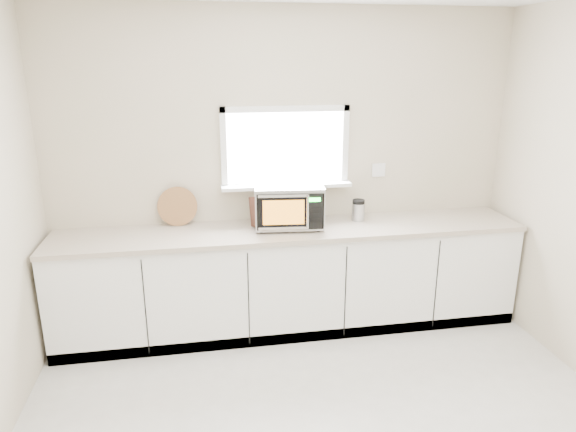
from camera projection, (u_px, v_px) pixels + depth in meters
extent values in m
cube|color=beige|center=(285.00, 170.00, 4.45)|extent=(4.00, 0.02, 2.70)
cube|color=white|center=(285.00, 147.00, 4.38)|extent=(1.00, 0.02, 0.60)
cube|color=white|center=(287.00, 186.00, 4.41)|extent=(1.12, 0.16, 0.03)
cube|color=white|center=(286.00, 109.00, 4.27)|extent=(1.10, 0.04, 0.05)
cube|color=white|center=(286.00, 185.00, 4.46)|extent=(1.10, 0.04, 0.05)
cube|color=white|center=(224.00, 149.00, 4.28)|extent=(0.05, 0.04, 0.70)
cube|color=white|center=(345.00, 146.00, 4.45)|extent=(0.05, 0.04, 0.70)
cube|color=white|center=(379.00, 170.00, 4.59)|extent=(0.12, 0.01, 0.12)
cube|color=white|center=(291.00, 280.00, 4.44)|extent=(3.92, 0.60, 0.88)
cube|color=#B4A494|center=(291.00, 230.00, 4.29)|extent=(3.92, 0.64, 0.04)
cylinder|color=black|center=(261.00, 232.00, 4.17)|extent=(0.03, 0.03, 0.02)
cylinder|color=black|center=(260.00, 219.00, 4.49)|extent=(0.03, 0.03, 0.02)
cylinder|color=black|center=(319.00, 230.00, 4.20)|extent=(0.03, 0.03, 0.02)
cylinder|color=black|center=(313.00, 218.00, 4.52)|extent=(0.03, 0.03, 0.02)
cube|color=#AFB1B6|center=(288.00, 205.00, 4.29)|extent=(0.60, 0.48, 0.34)
cube|color=black|center=(291.00, 212.00, 4.08)|extent=(0.54, 0.06, 0.30)
cube|color=#FF9E26|center=(284.00, 212.00, 4.07)|extent=(0.33, 0.04, 0.20)
cylinder|color=silver|center=(308.00, 213.00, 4.07)|extent=(0.02, 0.02, 0.26)
cube|color=black|center=(314.00, 212.00, 4.10)|extent=(0.13, 0.02, 0.29)
cube|color=#19FF33|center=(315.00, 200.00, 4.06)|extent=(0.09, 0.01, 0.03)
cube|color=silver|center=(288.00, 185.00, 4.24)|extent=(0.60, 0.48, 0.01)
cube|color=#422117|center=(259.00, 211.00, 4.25)|extent=(0.15, 0.25, 0.29)
cube|color=black|center=(257.00, 200.00, 4.16)|extent=(0.02, 0.05, 0.10)
cube|color=black|center=(261.00, 198.00, 4.17)|extent=(0.02, 0.05, 0.10)
cube|color=black|center=(265.00, 200.00, 4.18)|extent=(0.02, 0.05, 0.10)
cube|color=black|center=(259.00, 196.00, 4.15)|extent=(0.02, 0.05, 0.10)
cube|color=black|center=(264.00, 195.00, 4.17)|extent=(0.02, 0.05, 0.10)
cylinder|color=olive|center=(177.00, 206.00, 4.32)|extent=(0.33, 0.08, 0.33)
cylinder|color=#AFB1B6|center=(358.00, 212.00, 4.46)|extent=(0.14, 0.14, 0.15)
cylinder|color=black|center=(359.00, 201.00, 4.44)|extent=(0.13, 0.13, 0.04)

